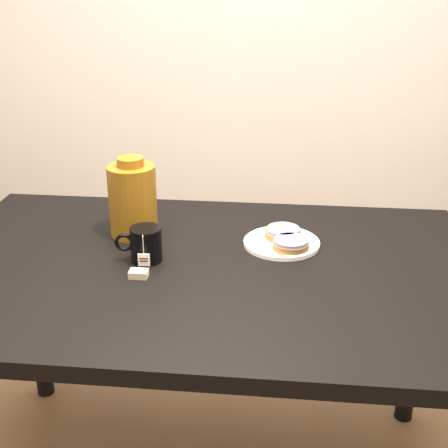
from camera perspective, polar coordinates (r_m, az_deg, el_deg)
The scene contains 7 objects.
table at distance 1.62m, azimuth -2.03°, elevation -6.39°, with size 1.40×0.90×0.75m.
plate at distance 1.69m, azimuth 5.29°, elevation -1.67°, with size 0.21×0.21×0.02m.
bagel_back at distance 1.71m, azimuth 5.43°, elevation -0.81°, with size 0.10×0.10×0.03m.
bagel_front at distance 1.64m, azimuth 6.12°, elevation -1.83°, with size 0.10×0.10×0.03m.
mug at distance 1.59m, azimuth -7.21°, elevation -1.83°, with size 0.12×0.09×0.09m.
teabag_pouch at distance 1.53m, azimuth -7.81°, elevation -4.54°, with size 0.04×0.03×0.02m, color #C6B793.
bagel_package at distance 1.73m, azimuth -8.35°, elevation 2.25°, with size 0.17×0.17×0.22m.
Camera 1 is at (0.20, -1.39, 1.46)m, focal length 50.00 mm.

